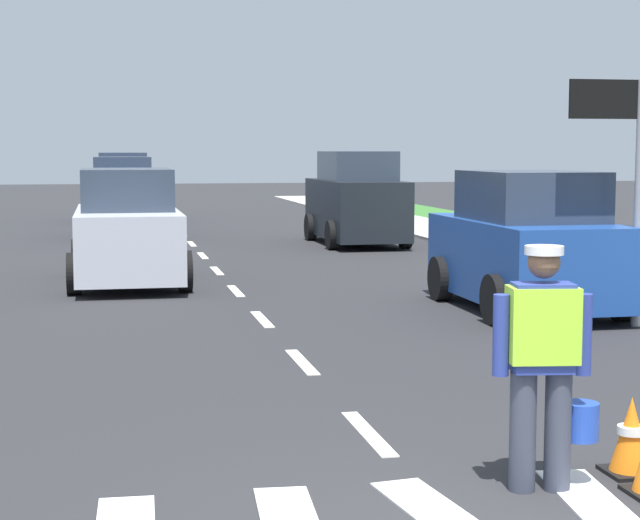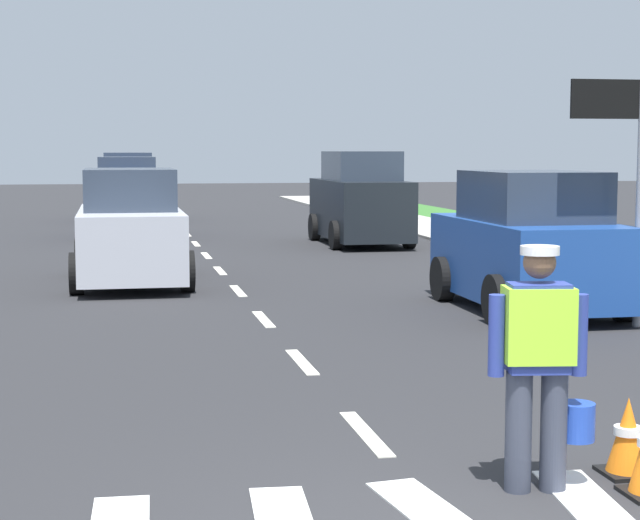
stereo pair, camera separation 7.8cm
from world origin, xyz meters
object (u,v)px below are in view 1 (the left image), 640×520
at_px(road_worker, 545,355).
at_px(car_oncoming_lead, 127,230).
at_px(car_parked_curbside, 527,246).
at_px(car_oncoming_second, 123,200).
at_px(lane_direction_sign, 622,142).
at_px(traffic_cone_far, 631,436).
at_px(car_oncoming_third, 123,189).
at_px(car_parked_far, 356,201).

xyz_separation_m(road_worker, car_oncoming_lead, (-2.51, 12.07, -0.01)).
bearing_deg(car_parked_curbside, car_oncoming_second, 110.75).
distance_m(lane_direction_sign, car_oncoming_lead, 8.68).
bearing_deg(car_oncoming_lead, lane_direction_sign, -43.80).
relative_size(car_parked_curbside, car_oncoming_second, 0.99).
bearing_deg(car_oncoming_lead, car_oncoming_second, 89.52).
height_order(car_parked_curbside, car_oncoming_second, car_oncoming_second).
relative_size(traffic_cone_far, car_oncoming_third, 0.13).
bearing_deg(road_worker, car_parked_far, 80.51).
bearing_deg(car_oncoming_lead, traffic_cone_far, -74.59).
xyz_separation_m(road_worker, car_parked_far, (3.14, 18.80, 0.13)).
height_order(car_oncoming_lead, car_oncoming_second, car_oncoming_second).
height_order(road_worker, car_parked_far, car_parked_far).
relative_size(lane_direction_sign, car_oncoming_lead, 0.75).
height_order(lane_direction_sign, car_oncoming_second, lane_direction_sign).
xyz_separation_m(traffic_cone_far, car_oncoming_lead, (-3.27, 11.86, 0.64)).
distance_m(car_oncoming_lead, car_parked_far, 8.80).
relative_size(car_parked_curbside, car_oncoming_third, 0.89).
relative_size(car_oncoming_lead, car_oncoming_second, 1.10).
distance_m(road_worker, car_oncoming_third, 29.06).
xyz_separation_m(road_worker, traffic_cone_far, (0.76, 0.21, -0.65)).
bearing_deg(car_oncoming_lead, car_parked_curbside, -37.88).
relative_size(traffic_cone_far, car_oncoming_second, 0.14).
relative_size(car_oncoming_third, car_oncoming_second, 1.12).
relative_size(car_oncoming_lead, car_oncoming_third, 0.98).
bearing_deg(car_oncoming_third, lane_direction_sign, -75.36).
relative_size(road_worker, traffic_cone_far, 2.98).
bearing_deg(lane_direction_sign, traffic_cone_far, -116.08).
relative_size(road_worker, car_oncoming_third, 0.39).
bearing_deg(car_parked_curbside, road_worker, -111.52).
xyz_separation_m(car_oncoming_lead, car_oncoming_second, (0.09, 10.13, 0.06)).
bearing_deg(car_parked_curbside, car_oncoming_third, 104.15).
bearing_deg(road_worker, car_oncoming_third, 94.54).
bearing_deg(traffic_cone_far, road_worker, -164.69).
bearing_deg(traffic_cone_far, car_parked_curbside, 73.06).
bearing_deg(road_worker, lane_direction_sign, 59.19).
relative_size(traffic_cone_far, car_parked_far, 0.13).
distance_m(lane_direction_sign, car_parked_curbside, 2.26).
height_order(car_parked_far, car_oncoming_second, car_parked_far).
bearing_deg(car_oncoming_lead, car_oncoming_third, 89.28).
height_order(road_worker, car_oncoming_lead, car_oncoming_lead).
bearing_deg(car_oncoming_second, car_parked_curbside, -69.25).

